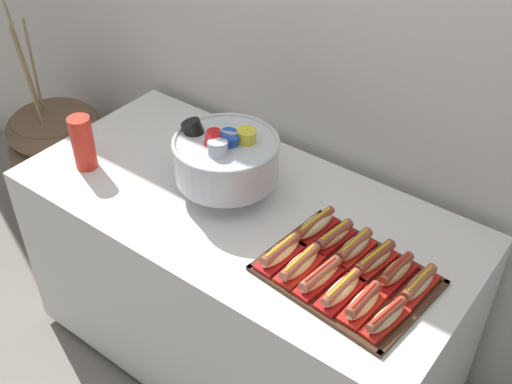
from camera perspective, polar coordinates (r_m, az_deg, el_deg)
The scene contains 19 objects.
ground_plane at distance 2.72m, azimuth -1.01°, elevation -14.16°, with size 10.00×10.00×0.00m, color gray.
back_wall at distance 2.23m, azimuth 6.42°, elevation 15.39°, with size 6.00×0.10×2.60m, color silver.
buffet_table at distance 2.40m, azimuth -1.12°, elevation -8.05°, with size 1.59×0.77×0.80m.
floor_vase at distance 3.24m, azimuth -16.85°, elevation 1.52°, with size 0.51×0.51×1.23m.
serving_tray at distance 1.91m, azimuth 8.15°, elevation -7.48°, with size 0.51×0.40×0.01m.
hot_dog_0 at distance 1.91m, azimuth 2.23°, elevation -5.47°, with size 0.08×0.18×0.06m.
hot_dog_1 at distance 1.88m, azimuth 3.97°, elevation -6.56°, with size 0.07×0.18×0.06m.
hot_dog_2 at distance 1.85m, azimuth 5.78°, elevation -7.62°, with size 0.08×0.18×0.06m.
hot_dog_3 at distance 1.82m, azimuth 7.64°, elevation -8.79°, with size 0.08×0.18×0.06m.
hot_dog_4 at distance 1.79m, azimuth 9.59°, elevation -9.85°, with size 0.07×0.16×0.06m.
hot_dog_5 at distance 1.77m, azimuth 11.60°, elevation -11.06°, with size 0.08×0.17×0.06m.
hot_dog_6 at distance 2.01m, azimuth 5.32°, elevation -3.07°, with size 0.09×0.18×0.06m.
hot_dog_7 at distance 1.98m, azimuth 7.02°, elevation -4.04°, with size 0.08×0.17×0.06m.
hot_dog_8 at distance 1.95m, azimuth 8.78°, elevation -4.98°, with size 0.08×0.17×0.06m.
hot_dog_9 at distance 1.92m, azimuth 10.59°, elevation -6.03°, with size 0.09×0.18×0.06m.
hot_dog_10 at distance 1.90m, azimuth 12.47°, elevation -7.04°, with size 0.08×0.16×0.06m.
hot_dog_11 at distance 1.88m, azimuth 14.39°, elevation -8.14°, with size 0.07×0.18×0.06m.
punch_bowl at distance 2.11m, azimuth -2.75°, elevation 3.16°, with size 0.36×0.36×0.26m.
cup_stack at distance 2.34m, azimuth -15.31°, elevation 4.29°, with size 0.08×0.08×0.20m.
Camera 1 is at (1.04, -1.30, 2.15)m, focal length 44.49 mm.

